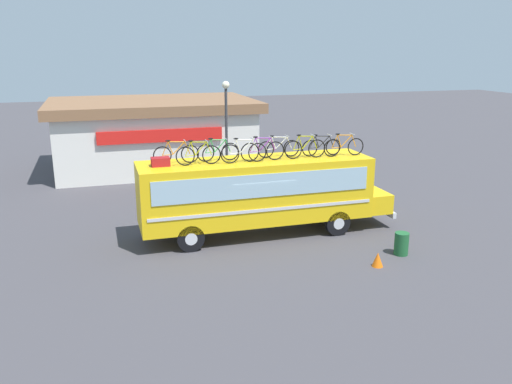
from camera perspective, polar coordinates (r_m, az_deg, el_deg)
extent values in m
plane|color=#423F44|center=(21.51, -0.02, -4.59)|extent=(120.00, 120.00, 0.00)
cube|color=yellow|center=(20.94, -0.02, 0.24)|extent=(9.23, 2.38, 2.43)
cube|color=yellow|center=(23.13, 12.23, -0.73)|extent=(1.04, 2.19, 0.80)
cube|color=#99B7C6|center=(19.70, 1.00, 0.71)|extent=(8.49, 0.04, 0.89)
cube|color=#99B7C6|center=(21.94, -0.94, 2.25)|extent=(8.49, 0.04, 0.89)
cube|color=silver|center=(19.97, 0.99, -1.98)|extent=(8.86, 0.03, 0.12)
cube|color=silver|center=(22.18, -0.94, -0.18)|extent=(8.86, 0.03, 0.12)
cube|color=silver|center=(23.55, 13.40, -1.74)|extent=(0.16, 2.26, 0.24)
cylinder|color=black|center=(21.51, 8.83, -3.33)|extent=(1.03, 0.28, 1.03)
cylinder|color=silver|center=(21.51, 8.83, -3.33)|extent=(0.46, 0.30, 0.46)
cylinder|color=black|center=(23.32, 6.61, -1.75)|extent=(1.03, 0.28, 1.03)
cylinder|color=silver|center=(23.32, 6.61, -1.75)|extent=(0.46, 0.30, 0.46)
cylinder|color=black|center=(19.76, -7.11, -4.99)|extent=(1.03, 0.28, 1.03)
cylinder|color=silver|center=(19.76, -7.11, -4.99)|extent=(0.46, 0.30, 0.46)
cylinder|color=black|center=(21.71, -8.09, -3.12)|extent=(1.03, 0.28, 1.03)
cylinder|color=silver|center=(21.71, -8.09, -3.12)|extent=(0.46, 0.30, 0.46)
cube|color=maroon|center=(19.87, -10.33, 3.25)|extent=(0.68, 0.46, 0.33)
torus|color=black|center=(20.07, -10.13, 3.93)|extent=(0.70, 0.04, 0.70)
torus|color=black|center=(20.22, -7.18, 4.13)|extent=(0.70, 0.04, 0.70)
cylinder|color=orange|center=(20.06, -9.27, 4.73)|extent=(0.20, 0.04, 0.50)
cylinder|color=orange|center=(20.11, -8.38, 4.74)|extent=(0.49, 0.04, 0.48)
cylinder|color=orange|center=(20.05, -8.65, 5.41)|extent=(0.63, 0.04, 0.07)
cylinder|color=orange|center=(20.09, -9.57, 3.99)|extent=(0.40, 0.03, 0.05)
cylinder|color=orange|center=(20.04, -9.84, 4.66)|extent=(0.26, 0.03, 0.52)
cylinder|color=orange|center=(20.16, -7.47, 4.78)|extent=(0.22, 0.03, 0.49)
cylinder|color=silver|center=(20.09, -7.76, 5.56)|extent=(0.03, 0.44, 0.03)
ellipsoid|color=black|center=(20.00, -9.55, 5.51)|extent=(0.20, 0.08, 0.06)
torus|color=black|center=(19.74, -7.68, 3.87)|extent=(0.72, 0.04, 0.72)
torus|color=black|center=(19.92, -4.85, 4.06)|extent=(0.72, 0.04, 0.72)
cylinder|color=#B2B20C|center=(19.74, -6.85, 4.70)|extent=(0.19, 0.04, 0.52)
cylinder|color=#B2B20C|center=(19.79, -6.00, 4.71)|extent=(0.46, 0.04, 0.50)
cylinder|color=#B2B20C|center=(19.73, -6.25, 5.41)|extent=(0.60, 0.04, 0.07)
cylinder|color=#B2B20C|center=(19.77, -7.14, 3.93)|extent=(0.38, 0.03, 0.05)
cylinder|color=#B2B20C|center=(19.71, -7.40, 4.64)|extent=(0.25, 0.03, 0.54)
cylinder|color=#B2B20C|center=(19.85, -5.12, 4.74)|extent=(0.21, 0.03, 0.50)
cylinder|color=silver|center=(19.78, -5.40, 5.56)|extent=(0.03, 0.44, 0.03)
ellipsoid|color=black|center=(19.67, -7.11, 5.52)|extent=(0.20, 0.08, 0.06)
torus|color=black|center=(20.34, -5.51, 4.24)|extent=(0.69, 0.04, 0.69)
torus|color=black|center=(20.55, -2.83, 4.41)|extent=(0.69, 0.04, 0.69)
cylinder|color=green|center=(20.35, -4.71, 5.02)|extent=(0.19, 0.04, 0.49)
cylinder|color=green|center=(20.42, -3.90, 5.02)|extent=(0.46, 0.04, 0.48)
cylinder|color=green|center=(20.36, -4.13, 5.68)|extent=(0.59, 0.04, 0.07)
cylinder|color=green|center=(20.38, -4.99, 4.30)|extent=(0.37, 0.03, 0.05)
cylinder|color=green|center=(20.32, -5.23, 4.96)|extent=(0.24, 0.03, 0.51)
cylinder|color=green|center=(20.49, -3.07, 5.04)|extent=(0.21, 0.03, 0.48)
cylinder|color=silver|center=(20.42, -3.33, 5.82)|extent=(0.03, 0.44, 0.03)
ellipsoid|color=black|center=(20.29, -4.95, 5.79)|extent=(0.20, 0.08, 0.06)
torus|color=black|center=(19.97, -2.84, 4.15)|extent=(0.74, 0.04, 0.74)
torus|color=black|center=(20.26, 0.15, 4.33)|extent=(0.74, 0.04, 0.74)
cylinder|color=white|center=(20.00, -1.94, 4.98)|extent=(0.21, 0.04, 0.53)
cylinder|color=white|center=(20.08, -1.04, 4.99)|extent=(0.50, 0.04, 0.51)
cylinder|color=white|center=(20.02, -1.29, 5.70)|extent=(0.65, 0.04, 0.07)
cylinder|color=white|center=(20.02, -2.27, 4.21)|extent=(0.41, 0.03, 0.05)
cylinder|color=white|center=(19.95, -2.52, 4.92)|extent=(0.27, 0.03, 0.55)
cylinder|color=white|center=(20.18, -0.12, 5.01)|extent=(0.23, 0.03, 0.51)
cylinder|color=silver|center=(20.10, -0.39, 5.84)|extent=(0.03, 0.44, 0.03)
ellipsoid|color=black|center=(19.92, -2.19, 5.81)|extent=(0.20, 0.08, 0.06)
torus|color=black|center=(20.26, -0.67, 4.34)|extent=(0.74, 0.04, 0.74)
torus|color=black|center=(20.57, 2.09, 4.50)|extent=(0.74, 0.04, 0.74)
cylinder|color=purple|center=(20.30, 0.16, 5.17)|extent=(0.20, 0.04, 0.53)
cylinder|color=purple|center=(20.40, 1.00, 5.16)|extent=(0.48, 0.04, 0.51)
cylinder|color=purple|center=(20.33, 0.78, 5.87)|extent=(0.62, 0.04, 0.07)
cylinder|color=purple|center=(20.32, -0.14, 4.40)|extent=(0.39, 0.03, 0.05)
cylinder|color=purple|center=(20.25, -0.37, 5.11)|extent=(0.25, 0.03, 0.55)
cylinder|color=purple|center=(20.50, 1.85, 5.18)|extent=(0.22, 0.03, 0.52)
cylinder|color=silver|center=(20.42, 1.61, 6.01)|extent=(0.03, 0.44, 0.03)
ellipsoid|color=black|center=(20.22, -0.06, 5.99)|extent=(0.20, 0.08, 0.06)
torus|color=black|center=(20.94, 1.08, 4.62)|extent=(0.68, 0.04, 0.68)
torus|color=black|center=(21.30, 3.86, 4.77)|extent=(0.68, 0.04, 0.68)
cylinder|color=white|center=(21.00, 1.93, 5.35)|extent=(0.21, 0.04, 0.49)
cylinder|color=white|center=(21.11, 2.77, 5.35)|extent=(0.50, 0.04, 0.47)
cylinder|color=white|center=(21.04, 2.55, 5.98)|extent=(0.65, 0.04, 0.07)
cylinder|color=white|center=(21.00, 1.62, 4.68)|extent=(0.41, 0.03, 0.05)
cylinder|color=white|center=(20.93, 1.40, 5.30)|extent=(0.26, 0.03, 0.51)
cylinder|color=white|center=(21.22, 3.63, 5.37)|extent=(0.22, 0.03, 0.47)
cylinder|color=silver|center=(21.14, 3.39, 6.11)|extent=(0.03, 0.44, 0.03)
ellipsoid|color=black|center=(20.92, 1.71, 6.09)|extent=(0.20, 0.08, 0.06)
torus|color=black|center=(20.81, 4.07, 4.59)|extent=(0.73, 0.04, 0.73)
torus|color=black|center=(21.19, 6.61, 4.72)|extent=(0.73, 0.04, 0.73)
cylinder|color=#B2B20C|center=(20.87, 4.86, 5.38)|extent=(0.19, 0.04, 0.53)
cylinder|color=#B2B20C|center=(20.98, 5.62, 5.37)|extent=(0.47, 0.04, 0.50)
cylinder|color=#B2B20C|center=(20.91, 5.44, 6.05)|extent=(0.60, 0.04, 0.07)
cylinder|color=#B2B20C|center=(20.88, 4.56, 4.64)|extent=(0.38, 0.03, 0.05)
cylinder|color=#B2B20C|center=(20.80, 4.37, 5.33)|extent=(0.25, 0.03, 0.55)
cylinder|color=#B2B20C|center=(21.11, 6.41, 5.37)|extent=(0.21, 0.03, 0.51)
cylinder|color=silver|center=(21.02, 6.20, 6.17)|extent=(0.03, 0.44, 0.03)
ellipsoid|color=black|center=(20.79, 4.67, 6.17)|extent=(0.20, 0.08, 0.06)
torus|color=black|center=(21.36, 5.85, 4.74)|extent=(0.67, 0.04, 0.67)
torus|color=black|center=(21.78, 8.39, 4.87)|extent=(0.67, 0.04, 0.67)
cylinder|color=black|center=(21.44, 6.64, 5.45)|extent=(0.20, 0.04, 0.48)
cylinder|color=black|center=(21.57, 7.41, 5.44)|extent=(0.48, 0.04, 0.46)
cylinder|color=black|center=(21.49, 7.23, 6.04)|extent=(0.63, 0.04, 0.07)
cylinder|color=black|center=(21.44, 6.34, 4.79)|extent=(0.40, 0.03, 0.05)
cylinder|color=black|center=(21.36, 6.15, 5.40)|extent=(0.26, 0.03, 0.50)
cylinder|color=black|center=(21.70, 8.19, 5.45)|extent=(0.22, 0.03, 0.47)
cylinder|color=silver|center=(21.62, 7.99, 6.16)|extent=(0.03, 0.44, 0.03)
ellipsoid|color=black|center=(21.36, 6.46, 6.16)|extent=(0.20, 0.08, 0.06)
torus|color=black|center=(21.40, 8.23, 4.74)|extent=(0.71, 0.04, 0.71)
torus|color=black|center=(21.87, 10.76, 4.86)|extent=(0.71, 0.04, 0.71)
cylinder|color=orange|center=(21.49, 9.03, 5.48)|extent=(0.20, 0.04, 0.51)
cylinder|color=orange|center=(21.64, 9.79, 5.47)|extent=(0.49, 0.04, 0.49)
cylinder|color=orange|center=(21.56, 9.62, 6.11)|extent=(0.64, 0.04, 0.07)
cylinder|color=orange|center=(21.49, 8.72, 4.79)|extent=(0.40, 0.03, 0.05)
cylinder|color=orange|center=(21.41, 8.54, 5.44)|extent=(0.26, 0.03, 0.53)
cylinder|color=orange|center=(21.79, 10.57, 5.47)|extent=(0.22, 0.03, 0.50)
cylinder|color=silver|center=(21.70, 10.38, 6.23)|extent=(0.03, 0.44, 0.03)
ellipsoid|color=black|center=(21.41, 8.86, 6.24)|extent=(0.20, 0.08, 0.06)
cube|color=silver|center=(33.72, -11.04, 5.71)|extent=(11.50, 7.69, 3.64)
cube|color=brown|center=(33.44, -11.23, 9.27)|extent=(12.42, 8.30, 0.58)
cube|color=red|center=(29.72, -10.28, 6.02)|extent=(6.90, 0.16, 0.70)
cylinder|color=#1E592D|center=(20.05, 15.51, -5.43)|extent=(0.52, 0.52, 0.84)
cone|color=orange|center=(18.86, 13.07, -7.15)|extent=(0.39, 0.39, 0.51)
cylinder|color=#38383D|center=(27.22, -3.21, 5.58)|extent=(0.14, 0.14, 5.42)
sphere|color=#F2EDCC|center=(26.88, -3.31, 11.53)|extent=(0.38, 0.38, 0.38)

